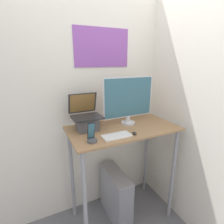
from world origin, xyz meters
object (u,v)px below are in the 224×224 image
object	(u,v)px
keyboard	(117,136)
mouse	(134,133)
laptop	(87,120)
monitor	(128,100)
computer_tower	(116,194)
cell_phone	(92,137)

from	to	relation	value
keyboard	mouse	distance (m)	0.17
laptop	keyboard	bearing A→B (deg)	-55.90
monitor	mouse	xyz separation A→B (m)	(-0.09, -0.28, -0.25)
monitor	computer_tower	world-z (taller)	monitor
laptop	mouse	distance (m)	0.48
monitor	keyboard	world-z (taller)	monitor
monitor	cell_phone	bearing A→B (deg)	-153.16
cell_phone	computer_tower	bearing A→B (deg)	32.29
monitor	mouse	bearing A→B (deg)	-108.33
cell_phone	computer_tower	distance (m)	0.97
keyboard	laptop	bearing A→B (deg)	124.10
computer_tower	keyboard	bearing A→B (deg)	-115.47
monitor	computer_tower	xyz separation A→B (m)	(-0.16, -0.04, -1.10)
mouse	cell_phone	bearing A→B (deg)	176.20
laptop	monitor	bearing A→B (deg)	-3.71
mouse	cell_phone	size ratio (longest dim) A/B	0.33
laptop	computer_tower	distance (m)	0.99
keyboard	cell_phone	world-z (taller)	cell_phone
mouse	laptop	bearing A→B (deg)	139.40
keyboard	computer_tower	world-z (taller)	keyboard
monitor	computer_tower	distance (m)	1.12
monitor	keyboard	xyz separation A→B (m)	(-0.26, -0.25, -0.25)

